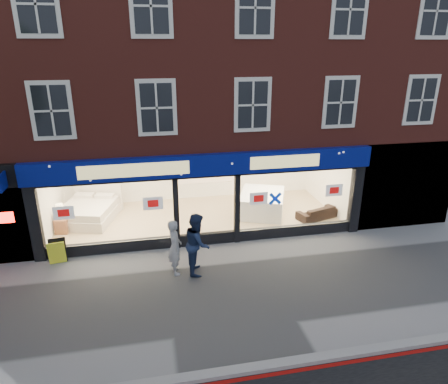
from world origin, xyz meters
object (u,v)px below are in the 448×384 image
object	(u,v)px
sofa	(317,212)
a_board	(57,252)
display_bed	(89,210)
pedestrian_blue	(197,243)
pedestrian_grey	(175,247)
mattress_stack	(262,203)

from	to	relation	value
sofa	a_board	size ratio (longest dim) A/B	2.09
display_bed	pedestrian_blue	size ratio (longest dim) A/B	1.47
display_bed	a_board	bearing A→B (deg)	-86.13
display_bed	pedestrian_grey	distance (m)	5.38
a_board	pedestrian_grey	distance (m)	3.90
mattress_stack	display_bed	bearing A→B (deg)	174.21
pedestrian_blue	a_board	bearing A→B (deg)	79.79
mattress_stack	sofa	bearing A→B (deg)	-25.44
mattress_stack	pedestrian_grey	xyz separation A→B (m)	(-3.84, -3.75, 0.35)
mattress_stack	pedestrian_blue	distance (m)	4.97
a_board	pedestrian_blue	world-z (taller)	pedestrian_blue
display_bed	pedestrian_blue	distance (m)	5.84
a_board	sofa	bearing A→B (deg)	1.01
mattress_stack	sofa	size ratio (longest dim) A/B	1.55
pedestrian_blue	sofa	bearing A→B (deg)	-53.85
mattress_stack	pedestrian_grey	distance (m)	5.38
pedestrian_grey	display_bed	bearing A→B (deg)	28.97
a_board	pedestrian_blue	distance (m)	4.57
display_bed	mattress_stack	world-z (taller)	display_bed
mattress_stack	a_board	bearing A→B (deg)	-161.94
sofa	a_board	distance (m)	9.62
mattress_stack	a_board	size ratio (longest dim) A/B	3.23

